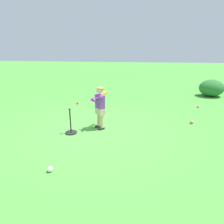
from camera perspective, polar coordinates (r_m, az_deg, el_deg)
name	(u,v)px	position (r m, az deg, el deg)	size (l,w,h in m)	color
ground_plane	(95,130)	(5.17, -4.67, -5.15)	(40.00, 40.00, 0.00)	#479338
child_batter	(100,104)	(5.09, -3.38, 2.29)	(0.58, 0.37, 1.08)	#232328
play_ball_midfield	(198,107)	(7.55, 22.85, 1.39)	(0.07, 0.07, 0.07)	pink
play_ball_far_right	(192,122)	(5.98, 21.28, -2.61)	(0.09, 0.09, 0.09)	pink
play_ball_by_bucket	(77,103)	(7.47, -9.58, 2.45)	(0.07, 0.07, 0.07)	red
play_ball_behind_batter	(50,169)	(3.76, -16.90, -14.97)	(0.10, 0.10, 0.10)	white
batting_tee	(71,129)	(5.07, -11.35, -4.70)	(0.28, 0.28, 0.62)	black
shrub_left_background	(212,88)	(9.37, 25.94, 6.02)	(0.84, 0.98, 0.68)	#286B2D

